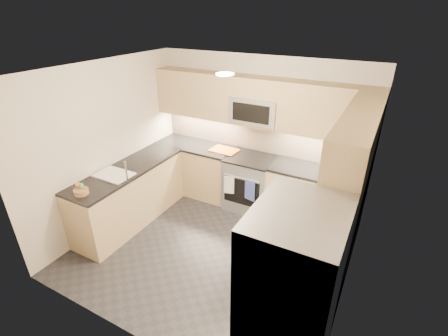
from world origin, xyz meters
TOP-DOWN VIEW (x-y plane):
  - floor at (0.00, 0.00)m, footprint 3.60×3.20m
  - ceiling at (0.00, 0.00)m, footprint 3.60×3.20m
  - wall_back at (0.00, 1.60)m, footprint 3.60×0.02m
  - wall_front at (0.00, -1.60)m, footprint 3.60×0.02m
  - wall_left at (-1.80, 0.00)m, footprint 0.02×3.20m
  - wall_right at (1.80, 0.00)m, footprint 0.02×3.20m
  - base_cab_back_left at (-1.09, 1.30)m, footprint 1.42×0.60m
  - base_cab_back_right at (1.09, 1.30)m, footprint 1.42×0.60m
  - base_cab_right at (1.50, 0.15)m, footprint 0.60×1.70m
  - base_cab_peninsula at (-1.50, 0.00)m, footprint 0.60×2.00m
  - countertop_back_left at (-1.09, 1.30)m, footprint 1.42×0.63m
  - countertop_back_right at (1.09, 1.30)m, footprint 1.42×0.63m
  - countertop_right at (1.50, 0.15)m, footprint 0.63×1.70m
  - countertop_peninsula at (-1.50, 0.00)m, footprint 0.63×2.00m
  - upper_cab_back at (0.00, 1.43)m, footprint 3.60×0.35m
  - upper_cab_right at (1.62, 0.28)m, footprint 0.35×1.95m
  - backsplash_back at (0.00, 1.60)m, footprint 3.60×0.01m
  - backsplash_right at (1.80, 0.45)m, footprint 0.01×2.30m
  - gas_range at (0.00, 1.28)m, footprint 0.76×0.65m
  - range_cooktop at (0.00, 1.28)m, footprint 0.76×0.65m
  - oven_door_glass at (0.00, 0.95)m, footprint 0.62×0.02m
  - oven_handle at (0.00, 0.93)m, footprint 0.60×0.02m
  - microwave at (0.00, 1.40)m, footprint 0.76×0.40m
  - microwave_door at (0.00, 1.20)m, footprint 0.60×0.01m
  - refrigerator at (1.45, -1.15)m, footprint 0.70×0.90m
  - fridge_handle_left at (1.08, -1.33)m, footprint 0.02×0.02m
  - fridge_handle_right at (1.08, -0.97)m, footprint 0.02×0.02m
  - sink_basin at (-1.50, -0.25)m, footprint 0.52×0.38m
  - faucet at (-1.24, -0.25)m, footprint 0.03×0.03m
  - utensil_bowl at (1.31, 1.19)m, footprint 0.38×0.38m
  - cutting_board at (-0.51, 1.31)m, footprint 0.47×0.34m
  - fruit_basket at (-1.49, -0.83)m, footprint 0.22×0.22m
  - fruit_apple at (-1.55, -0.81)m, footprint 0.06×0.06m
  - fruit_pear at (-1.49, -0.82)m, footprint 0.06×0.06m
  - dish_towel_check at (-0.20, 0.91)m, footprint 0.16×0.05m
  - dish_towel_blue at (0.16, 0.91)m, footprint 0.18×0.06m
  - fruit_orange at (-1.54, -0.82)m, footprint 0.07×0.07m

SIDE VIEW (x-z plane):
  - floor at x=0.00m, z-range 0.00..0.00m
  - base_cab_back_left at x=-1.09m, z-range 0.00..0.90m
  - base_cab_back_right at x=1.09m, z-range 0.00..0.90m
  - base_cab_right at x=1.50m, z-range 0.00..0.90m
  - base_cab_peninsula at x=-1.50m, z-range 0.00..0.90m
  - oven_door_glass at x=0.00m, z-range 0.22..0.68m
  - gas_range at x=0.00m, z-range 0.00..0.91m
  - dish_towel_check at x=-0.20m, z-range 0.39..0.71m
  - dish_towel_blue at x=0.16m, z-range 0.38..0.72m
  - oven_handle at x=0.00m, z-range 0.71..0.73m
  - sink_basin at x=-1.50m, z-range 0.80..0.96m
  - refrigerator at x=1.45m, z-range 0.00..1.80m
  - range_cooktop at x=0.00m, z-range 0.90..0.93m
  - countertop_back_left at x=-1.09m, z-range 0.90..0.94m
  - countertop_back_right at x=1.09m, z-range 0.90..0.94m
  - countertop_right at x=1.50m, z-range 0.90..0.94m
  - countertop_peninsula at x=-1.50m, z-range 0.90..0.94m
  - cutting_board at x=-0.51m, z-range 0.94..0.95m
  - fridge_handle_left at x=1.08m, z-range 0.35..1.55m
  - fridge_handle_right at x=1.08m, z-range 0.35..1.55m
  - fruit_basket at x=-1.49m, z-range 0.94..1.01m
  - utensil_bowl at x=1.31m, z-range 0.94..1.11m
  - fruit_orange at x=-1.54m, z-range 1.02..1.09m
  - fruit_apple at x=-1.55m, z-range 1.02..1.09m
  - fruit_pear at x=-1.49m, z-range 1.02..1.09m
  - faucet at x=-1.24m, z-range 0.94..1.22m
  - backsplash_back at x=0.00m, z-range 0.94..1.45m
  - backsplash_right at x=1.80m, z-range 0.94..1.45m
  - wall_back at x=0.00m, z-range 0.00..2.50m
  - wall_front at x=0.00m, z-range 0.00..2.50m
  - wall_left at x=-1.80m, z-range 0.00..2.50m
  - wall_right at x=1.80m, z-range 0.00..2.50m
  - microwave at x=0.00m, z-range 1.50..1.90m
  - microwave_door at x=0.00m, z-range 1.56..1.84m
  - upper_cab_back at x=0.00m, z-range 1.45..2.20m
  - upper_cab_right at x=1.62m, z-range 1.45..2.20m
  - ceiling at x=0.00m, z-range 2.49..2.51m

